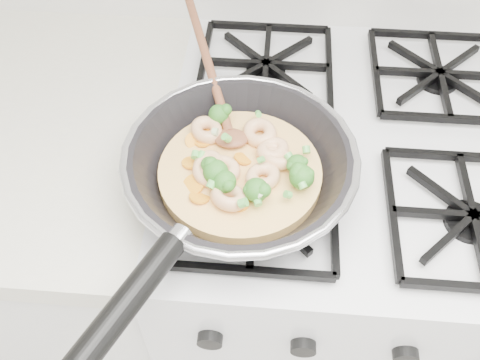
{
  "coord_description": "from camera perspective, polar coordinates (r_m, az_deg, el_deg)",
  "views": [
    {
      "loc": [
        -0.13,
        1.11,
        1.52
      ],
      "look_at": [
        -0.17,
        1.58,
        0.93
      ],
      "focal_mm": 39.84,
      "sensor_mm": 36.0,
      "label": 1
    }
  ],
  "objects": [
    {
      "name": "skillet",
      "position": [
        0.73,
        -0.2,
        1.27
      ],
      "size": [
        0.32,
        0.64,
        0.1
      ],
      "rotation": [
        0.0,
        0.0,
        -0.31
      ],
      "color": "black",
      "rests_on": "stove"
    },
    {
      "name": "stove",
      "position": [
        1.22,
        8.74,
        -9.91
      ],
      "size": [
        0.6,
        0.6,
        0.92
      ],
      "color": "white",
      "rests_on": "ground"
    }
  ]
}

